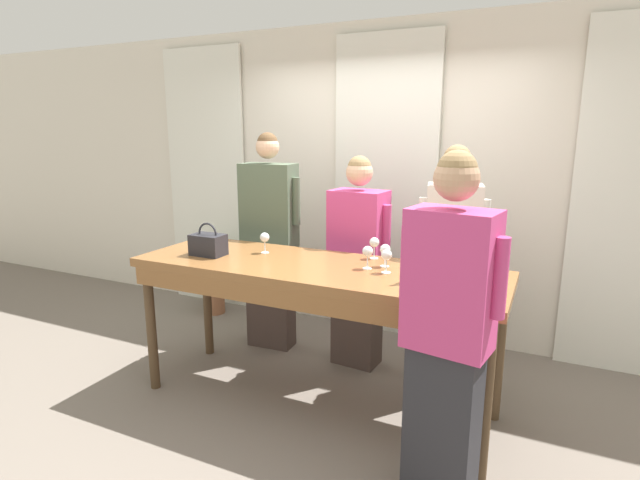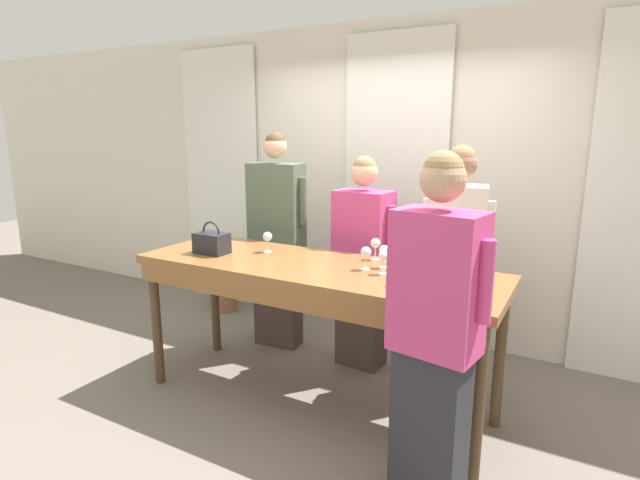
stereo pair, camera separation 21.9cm
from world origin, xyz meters
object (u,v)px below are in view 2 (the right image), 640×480
Objects in this scene: wine_glass_center_mid at (375,244)px; wine_glass_back_left at (267,237)px; handbag at (212,242)px; wine_glass_front_mid at (485,257)px; wine_glass_front_right at (384,251)px; guest_pink_top at (363,263)px; wine_glass_front_left at (384,257)px; potted_plant at (226,273)px; guest_olive_jacket at (277,241)px; wine_glass_center_left at (366,253)px; wine_glass_center_right at (415,273)px; tasting_bar at (312,280)px; guest_cream_sweater at (455,267)px; host_pouring at (434,337)px; wine_bottle at (415,264)px.

wine_glass_center_mid and wine_glass_back_left have the same top height.
handbag reaches higher than wine_glass_center_mid.
wine_glass_front_mid and wine_glass_front_right have the same top height.
guest_pink_top reaches higher than wine_glass_front_right.
wine_glass_front_right is (-0.05, 0.14, -0.00)m from wine_glass_front_left.
wine_glass_front_left and wine_glass_front_right have the same top height.
wine_glass_back_left is 0.21× the size of potted_plant.
wine_glass_center_mid is 0.21× the size of potted_plant.
guest_olive_jacket is (-1.07, 0.38, -0.17)m from wine_glass_center_mid.
wine_glass_center_left is at bearing -64.34° from guest_pink_top.
wine_glass_front_left and wine_glass_front_mid have the same top height.
tasting_bar is at bearing 165.40° from wine_glass_center_right.
guest_cream_sweater is 1.30m from host_pouring.
guest_pink_top reaches higher than wine_glass_center_left.
guest_cream_sweater is at bearing -9.85° from potted_plant.
handbag is at bearing 164.60° from host_pouring.
wine_glass_front_left is 1.00× the size of wine_glass_center_mid.
potted_plant is (-2.01, 0.81, -0.70)m from wine_glass_center_mid.
wine_glass_front_right is 0.66m from guest_cream_sweater.
guest_cream_sweater is 2.49× the size of potted_plant.
wine_glass_center_mid is (-0.41, 0.39, -0.01)m from wine_bottle.
handbag reaches higher than wine_glass_front_left.
wine_glass_front_mid is at bearing -16.30° from potted_plant.
handbag is at bearing -53.02° from potted_plant.
wine_glass_front_left is at bearing 157.78° from wine_bottle.
guest_olive_jacket is at bearing 87.96° from handbag.
wine_bottle reaches higher than wine_glass_center_left.
wine_glass_front_mid and wine_glass_center_left have the same top height.
wine_glass_center_mid is 1.15m from guest_olive_jacket.
guest_pink_top is at bearing 115.66° from wine_glass_center_left.
wine_glass_front_left is 0.76m from guest_cream_sweater.
wine_glass_center_mid is at bearing -19.74° from guest_olive_jacket.
handbag reaches higher than potted_plant.
wine_bottle reaches higher than wine_glass_center_right.
guest_cream_sweater reaches higher than wine_glass_front_left.
guest_pink_top is (0.80, 0.00, -0.09)m from guest_olive_jacket.
wine_glass_center_right is at bearing -48.63° from wine_glass_front_right.
wine_glass_center_mid is 0.09× the size of guest_pink_top.
wine_bottle is 0.80m from guest_cream_sweater.
guest_pink_top reaches higher than wine_glass_front_left.
wine_glass_front_left is 0.08× the size of host_pouring.
tasting_bar is 10.51× the size of handbag.
wine_bottle is 0.44× the size of potted_plant.
guest_pink_top is (0.04, 0.72, -0.05)m from tasting_bar.
guest_cream_sweater is at bearing 90.13° from wine_glass_center_right.
wine_bottle is at bearing -22.22° from wine_glass_front_left.
wine_glass_center_left is at bearing 135.03° from host_pouring.
wine_glass_center_left is 0.76m from guest_pink_top.
wine_glass_center_left is (-0.37, 0.13, -0.01)m from wine_bottle.
guest_pink_top is (-0.39, 0.55, -0.26)m from wine_glass_front_right.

